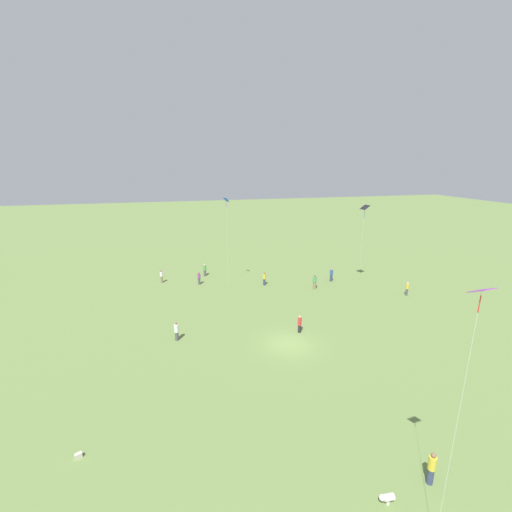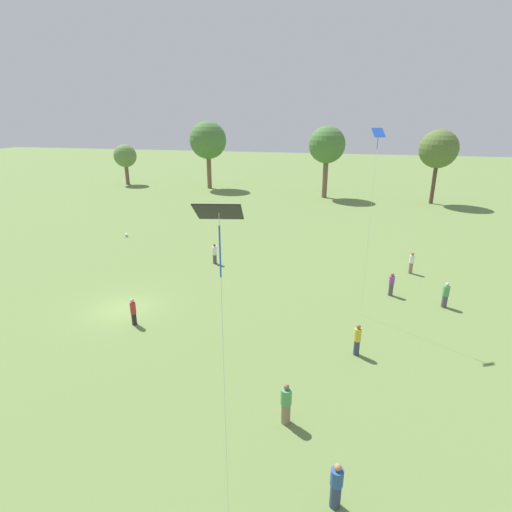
% 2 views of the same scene
% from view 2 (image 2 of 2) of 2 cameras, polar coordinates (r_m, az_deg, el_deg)
% --- Properties ---
extents(ground_plane, '(240.00, 240.00, 0.00)m').
position_cam_2_polar(ground_plane, '(28.29, -18.50, -7.20)').
color(ground_plane, olive).
extents(tree_0, '(4.07, 4.07, 7.26)m').
position_cam_2_polar(tree_0, '(78.95, -18.19, 13.38)').
color(tree_0, brown).
rests_on(tree_0, ground_plane).
extents(tree_1, '(6.27, 6.27, 11.35)m').
position_cam_2_polar(tree_1, '(71.32, -6.88, 16.05)').
color(tree_1, brown).
rests_on(tree_1, ground_plane).
extents(tree_2, '(5.51, 5.51, 10.78)m').
position_cam_2_polar(tree_2, '(63.44, 10.10, 15.29)').
color(tree_2, brown).
rests_on(tree_2, ground_plane).
extents(tree_3, '(5.32, 5.32, 10.43)m').
position_cam_2_polar(tree_3, '(63.40, 24.63, 13.69)').
color(tree_3, brown).
rests_on(tree_3, ground_plane).
extents(person_0, '(0.58, 0.58, 1.78)m').
position_cam_2_polar(person_0, '(15.14, 11.39, -29.48)').
color(person_0, '#333D5B').
rests_on(person_0, ground_plane).
extents(person_1, '(0.49, 0.49, 1.74)m').
position_cam_2_polar(person_1, '(25.73, -17.12, -7.61)').
color(person_1, '#232328').
rests_on(person_1, ground_plane).
extents(person_2, '(0.51, 0.51, 1.81)m').
position_cam_2_polar(person_2, '(22.39, 14.27, -11.52)').
color(person_2, '#333D5B').
rests_on(person_2, ground_plane).
extents(person_3, '(0.49, 0.49, 1.80)m').
position_cam_2_polar(person_3, '(34.69, -5.93, 0.32)').
color(person_3, '#4C4C51').
rests_on(person_3, ground_plane).
extents(person_4, '(0.38, 0.38, 1.72)m').
position_cam_2_polar(person_4, '(30.04, 18.78, -3.84)').
color(person_4, '#4C4C51').
rests_on(person_4, ground_plane).
extents(person_5, '(0.51, 0.51, 1.78)m').
position_cam_2_polar(person_5, '(34.76, 21.31, -0.93)').
color(person_5, '#847056').
rests_on(person_5, ground_plane).
extents(person_8, '(0.51, 0.51, 1.77)m').
position_cam_2_polar(person_8, '(29.60, 25.45, -5.07)').
color(person_8, '#4C4C51').
rests_on(person_8, ground_plane).
extents(person_9, '(0.65, 0.65, 1.90)m').
position_cam_2_polar(person_9, '(17.64, 4.30, -20.31)').
color(person_9, '#847056').
rests_on(person_9, ground_plane).
extents(kite_0, '(1.11, 1.01, 10.61)m').
position_cam_2_polar(kite_0, '(8.27, -5.26, 3.88)').
color(kite_0, black).
rests_on(kite_0, ground_plane).
extents(kite_1, '(0.83, 0.75, 11.55)m').
position_cam_2_polar(kite_1, '(24.16, 16.93, 14.81)').
color(kite_1, blue).
rests_on(kite_1, ground_plane).
extents(picnic_bag_0, '(0.33, 0.41, 0.30)m').
position_cam_2_polar(picnic_bag_0, '(44.74, -18.03, 2.84)').
color(picnic_bag_0, beige).
rests_on(picnic_bag_0, ground_plane).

